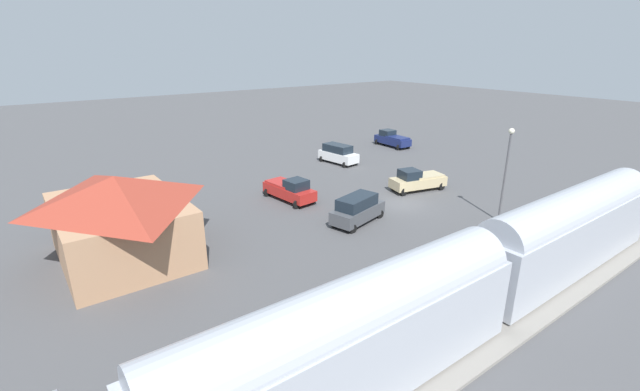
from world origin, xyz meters
The scene contains 12 objects.
ground_plane centered at (0.00, 0.00, 0.00)m, with size 200.00×200.00×0.00m, color #4C4C4F.
railway_track centered at (-14.00, 0.00, 0.09)m, with size 4.80×70.00×0.30m.
platform centered at (-10.00, 0.00, 0.15)m, with size 3.20×46.00×0.30m.
station_building centered at (4.00, 22.00, 2.89)m, with size 10.50×8.13×5.55m.
pedestrian_on_platform centered at (-9.27, 5.00, 1.28)m, with size 0.36×0.36×1.71m.
pedestrian_waiting_far centered at (-9.24, -3.41, 1.28)m, with size 0.36×0.36×1.71m.
suv_white centered at (14.18, -4.17, 1.15)m, with size 5.10×2.85×2.22m.
suv_charcoal centered at (-0.79, 5.96, 1.15)m, with size 3.09×5.23×2.22m.
pickup_tan centered at (1.80, -3.90, 1.03)m, with size 3.17×5.71×2.14m.
pickup_navy centered at (16.74, -15.76, 1.03)m, with size 5.48×2.66×2.14m.
pickup_red centered at (6.68, 7.41, 1.03)m, with size 5.57×2.91×2.14m.
light_pole_near_platform centered at (-7.20, -3.34, 4.69)m, with size 0.44×0.44×7.41m.
Camera 1 is at (-24.02, 26.84, 13.19)m, focal length 24.04 mm.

